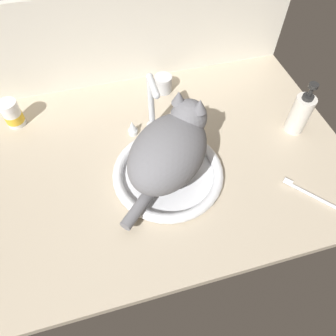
% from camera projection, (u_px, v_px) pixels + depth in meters
% --- Properties ---
extents(countertop, '(1.21, 0.80, 0.03)m').
position_uv_depth(countertop, '(157.00, 161.00, 0.98)').
color(countertop, '#B7A88E').
rests_on(countertop, ground).
extents(backsplash_wall, '(1.21, 0.02, 0.36)m').
position_uv_depth(backsplash_wall, '(127.00, 42.00, 1.07)').
color(backsplash_wall, silver).
rests_on(backsplash_wall, ground).
extents(sink_basin, '(0.33, 0.33, 0.03)m').
position_uv_depth(sink_basin, '(168.00, 173.00, 0.92)').
color(sink_basin, white).
rests_on(sink_basin, countertop).
extents(faucet, '(0.17, 0.11, 0.23)m').
position_uv_depth(faucet, '(152.00, 112.00, 0.96)').
color(faucet, silver).
rests_on(faucet, countertop).
extents(cat, '(0.34, 0.33, 0.20)m').
position_uv_depth(cat, '(171.00, 147.00, 0.84)').
color(cat, slate).
rests_on(cat, sink_basin).
extents(metal_jar, '(0.06, 0.06, 0.06)m').
position_uv_depth(metal_jar, '(163.00, 84.00, 1.13)').
color(metal_jar, '#B2B5BA').
rests_on(metal_jar, countertop).
extents(pill_bottle, '(0.06, 0.06, 0.10)m').
position_uv_depth(pill_bottle, '(12.00, 114.00, 1.02)').
color(pill_bottle, white).
rests_on(pill_bottle, countertop).
extents(soap_pump_bottle, '(0.06, 0.06, 0.19)m').
position_uv_depth(soap_pump_bottle, '(300.00, 114.00, 0.98)').
color(soap_pump_bottle, silver).
rests_on(soap_pump_bottle, countertop).
extents(toothbrush, '(0.13, 0.15, 0.02)m').
position_uv_depth(toothbrush, '(312.00, 195.00, 0.88)').
color(toothbrush, silver).
rests_on(toothbrush, countertop).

